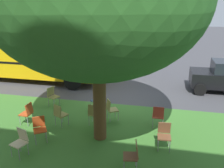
# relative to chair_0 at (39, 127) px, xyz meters

# --- Properties ---
(ground) EXTENTS (80.00, 80.00, 0.00)m
(ground) POSITION_rel_chair_0_xyz_m (-1.93, -3.85, -0.52)
(ground) COLOR #424247
(grass_verge) EXTENTS (48.00, 6.00, 0.01)m
(grass_verge) POSITION_rel_chair_0_xyz_m (-1.93, -0.65, -0.52)
(grass_verge) COLOR #3D752D
(grass_verge) RESTS_ON ground
(chair_0) EXTENTS (0.58, 0.58, 0.88)m
(chair_0) POSITION_rel_chair_0_xyz_m (0.00, 0.00, 0.00)
(chair_0) COLOR #C64C1E
(chair_0) RESTS_ON ground
(chair_1) EXTENTS (0.44, 0.44, 0.88)m
(chair_1) POSITION_rel_chair_0_xyz_m (1.03, -0.97, 0.00)
(chair_1) COLOR #C64C1E
(chair_1) RESTS_ON ground
(chair_2) EXTENTS (0.44, 0.45, 0.88)m
(chair_2) POSITION_rel_chair_0_xyz_m (-1.49, -1.47, 0.00)
(chair_2) COLOR olive
(chair_2) RESTS_ON ground
(chair_3) EXTENTS (0.57, 0.57, 0.88)m
(chair_3) POSITION_rel_chair_0_xyz_m (-2.02, -2.02, 0.00)
(chair_3) COLOR olive
(chair_3) RESTS_ON ground
(chair_4) EXTENTS (0.45, 0.45, 0.88)m
(chair_4) POSITION_rel_chair_0_xyz_m (-4.13, -0.46, 0.00)
(chair_4) COLOR brown
(chair_4) RESTS_ON ground
(chair_5) EXTENTS (0.49, 0.48, 0.88)m
(chair_5) POSITION_rel_chair_0_xyz_m (-3.30, 0.85, 0.00)
(chair_5) COLOR brown
(chair_5) RESTS_ON ground
(chair_6) EXTENTS (0.55, 0.54, 0.88)m
(chair_6) POSITION_rel_chair_0_xyz_m (0.88, -2.86, 0.00)
(chair_6) COLOR olive
(chair_6) RESTS_ON ground
(chair_7) EXTENTS (0.55, 0.56, 0.88)m
(chair_7) POSITION_rel_chair_0_xyz_m (-0.24, -1.13, 0.00)
(chair_7) COLOR olive
(chair_7) RESTS_ON ground
(chair_8) EXTENTS (0.43, 0.43, 0.88)m
(chair_8) POSITION_rel_chair_0_xyz_m (-3.88, -1.80, 0.00)
(chair_8) COLOR #B7332D
(chair_8) RESTS_ON ground
(chair_9) EXTENTS (0.52, 0.53, 0.88)m
(chair_9) POSITION_rel_chair_0_xyz_m (0.16, 0.89, 0.00)
(chair_9) COLOR beige
(chair_9) RESTS_ON ground
(chair_10) EXTENTS (0.59, 0.59, 0.88)m
(chair_10) POSITION_rel_chair_0_xyz_m (-1.26, -2.86, 0.00)
(chair_10) COLOR #335184
(chair_10) RESTS_ON ground
(school_bus) EXTENTS (10.40, 2.80, 2.88)m
(school_bus) POSITION_rel_chair_0_xyz_m (4.77, -6.35, 1.24)
(school_bus) COLOR yellow
(school_bus) RESTS_ON ground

